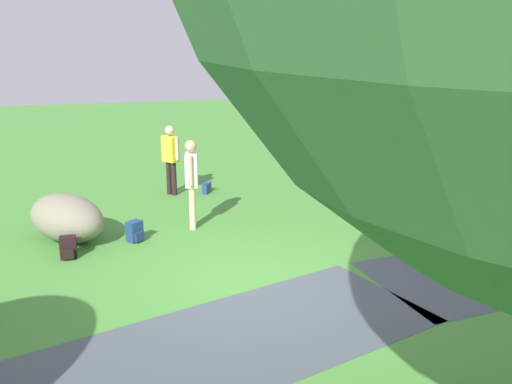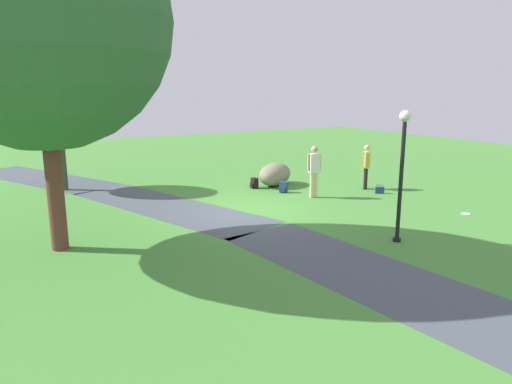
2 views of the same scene
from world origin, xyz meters
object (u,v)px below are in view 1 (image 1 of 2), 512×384
backpack_by_boulder (68,248)px  spare_backpack_on_lawn (135,232)px  frisbee_on_grass (334,181)px  handbag_on_grass (207,187)px  lamp_post (449,128)px  man_near_boulder (192,177)px  lawn_boulder (67,218)px  woman_with_handbag (171,155)px

backpack_by_boulder → spare_backpack_on_lawn: (-1.19, -0.57, 0.00)m
frisbee_on_grass → handbag_on_grass: bearing=3.7°
lamp_post → backpack_by_boulder: lamp_post is taller
backpack_by_boulder → spare_backpack_on_lawn: 1.32m
frisbee_on_grass → man_near_boulder: bearing=33.0°
spare_backpack_on_lawn → frisbee_on_grass: bearing=-149.2°
handbag_on_grass → spare_backpack_on_lawn: size_ratio=0.93×
lamp_post → backpack_by_boulder: (7.36, -0.05, -1.84)m
spare_backpack_on_lawn → frisbee_on_grass: (-5.35, -3.19, -0.18)m
lamp_post → spare_backpack_on_lawn: (6.17, -0.61, -1.84)m
backpack_by_boulder → frisbee_on_grass: 7.54m
lawn_boulder → backpack_by_boulder: (-0.06, 0.97, -0.25)m
handbag_on_grass → frisbee_on_grass: size_ratio=1.36×
man_near_boulder → frisbee_on_grass: (-4.16, -2.70, -1.06)m
handbag_on_grass → woman_with_handbag: bearing=-5.6°
lawn_boulder → spare_backpack_on_lawn: 1.34m
woman_with_handbag → lawn_boulder: bearing=49.0°
woman_with_handbag → frisbee_on_grass: 4.42m
lamp_post → frisbee_on_grass: size_ratio=11.87×
backpack_by_boulder → woman_with_handbag: bearing=-121.8°
lawn_boulder → frisbee_on_grass: (-6.60, -2.78, -0.44)m
spare_backpack_on_lawn → man_near_boulder: bearing=-157.6°
man_near_boulder → frisbee_on_grass: man_near_boulder is taller
lawn_boulder → handbag_on_grass: size_ratio=5.70×
man_near_boulder → backpack_by_boulder: bearing=23.9°
woman_with_handbag → spare_backpack_on_lawn: woman_with_handbag is taller
handbag_on_grass → lawn_boulder: bearing=39.1°
handbag_on_grass → spare_backpack_on_lawn: spare_backpack_on_lawn is taller
lawn_boulder → handbag_on_grass: lawn_boulder is taller
lamp_post → frisbee_on_grass: lamp_post is taller
lamp_post → frisbee_on_grass: bearing=-77.8°
lawn_boulder → handbag_on_grass: (-3.14, -2.55, -0.30)m
man_near_boulder → lamp_post: bearing=167.5°
lamp_post → handbag_on_grass: bearing=-39.9°
woman_with_handbag → backpack_by_boulder: bearing=58.2°
lamp_post → spare_backpack_on_lawn: bearing=-5.7°
man_near_boulder → frisbee_on_grass: bearing=-147.0°
lamp_post → woman_with_handbag: size_ratio=1.93×
lamp_post → lawn_boulder: lamp_post is taller
lawn_boulder → spare_backpack_on_lawn: (-1.25, 0.41, -0.25)m
lawn_boulder → handbag_on_grass: bearing=-140.9°
man_near_boulder → backpack_by_boulder: 2.74m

